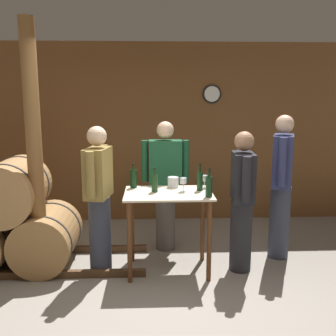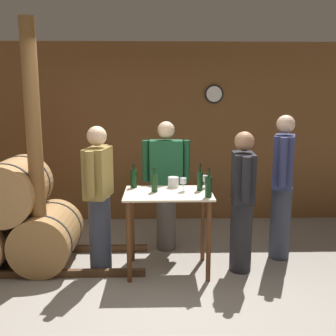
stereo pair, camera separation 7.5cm
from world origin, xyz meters
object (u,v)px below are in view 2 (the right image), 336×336
at_px(person_host, 166,183).
at_px(wine_bottle_right, 209,186).
at_px(wooden_post, 35,152).
at_px(person_visitor_near_door, 99,197).
at_px(person_visitor_with_scarf, 242,199).
at_px(wine_bottle_center, 200,180).
at_px(wine_bottle_far_left, 134,178).
at_px(wine_glass_near_center, 205,179).
at_px(wine_bottle_left, 154,182).
at_px(person_visitor_bearded, 282,184).
at_px(wine_glass_near_left, 183,181).
at_px(ice_bucket, 173,182).

bearing_deg(person_host, wine_bottle_right, -63.49).
distance_m(wooden_post, person_visitor_near_door, 0.81).
bearing_deg(person_visitor_with_scarf, wine_bottle_center, 169.35).
distance_m(wine_bottle_far_left, wine_glass_near_center, 0.80).
bearing_deg(wine_bottle_left, wine_glass_near_center, 15.34).
bearing_deg(wine_bottle_left, wooden_post, -177.44).
bearing_deg(person_visitor_bearded, wine_glass_near_center, -171.65).
bearing_deg(wooden_post, person_visitor_near_door, 2.53).
bearing_deg(wine_glass_near_center, person_visitor_bearded, 8.35).
xyz_separation_m(wine_glass_near_center, person_visitor_with_scarf, (0.39, -0.20, -0.19)).
bearing_deg(person_visitor_with_scarf, person_visitor_bearded, 31.92).
bearing_deg(person_visitor_bearded, wine_bottle_far_left, -177.13).
distance_m(wine_glass_near_center, person_visitor_with_scarf, 0.48).
relative_size(wine_bottle_far_left, wine_glass_near_left, 1.85).
distance_m(wine_glass_near_center, person_visitor_near_door, 1.19).
bearing_deg(wine_glass_near_left, person_host, 106.41).
height_order(wine_glass_near_center, person_visitor_bearded, person_visitor_bearded).
xyz_separation_m(wine_bottle_center, ice_bucket, (-0.28, 0.16, -0.06)).
distance_m(wine_bottle_left, wine_glass_near_left, 0.31).
height_order(wooden_post, ice_bucket, wooden_post).
relative_size(wine_bottle_left, wine_glass_near_left, 1.76).
bearing_deg(wooden_post, wine_glass_near_left, 2.38).
bearing_deg(wine_bottle_left, person_host, 77.13).
height_order(wine_bottle_center, person_visitor_with_scarf, person_visitor_with_scarf).
height_order(wine_bottle_left, wine_bottle_right, wine_bottle_right).
relative_size(wine_bottle_left, wine_bottle_center, 0.88).
bearing_deg(wine_bottle_center, wine_bottle_far_left, 167.38).
bearing_deg(wine_bottle_right, person_visitor_near_door, 169.69).
relative_size(wooden_post, wine_glass_near_left, 17.93).
xyz_separation_m(wine_bottle_center, wine_bottle_right, (0.06, -0.28, 0.00)).
bearing_deg(wooden_post, person_host, 25.44).
height_order(ice_bucket, person_host, person_host).
relative_size(wine_bottle_right, person_visitor_bearded, 0.17).
height_order(wine_bottle_center, wine_bottle_right, wine_bottle_center).
distance_m(wine_bottle_center, wine_glass_near_center, 0.13).
height_order(wine_bottle_left, wine_glass_near_center, wine_bottle_left).
relative_size(person_host, person_visitor_bearded, 0.95).
relative_size(wooden_post, wine_bottle_right, 9.03).
bearing_deg(ice_bucket, person_host, 100.60).
bearing_deg(person_visitor_with_scarf, wooden_post, -179.74).
bearing_deg(wine_bottle_left, wine_bottle_far_left, 139.32).
distance_m(wine_bottle_right, person_visitor_bearded, 1.08).
xyz_separation_m(wine_bottle_left, wine_glass_near_left, (0.31, 0.01, 0.01)).
height_order(ice_bucket, person_visitor_with_scarf, person_visitor_with_scarf).
bearing_deg(wine_bottle_left, person_visitor_bearded, 11.03).
relative_size(person_host, person_visitor_near_door, 1.00).
height_order(wooden_post, wine_bottle_right, wooden_post).
relative_size(wine_bottle_left, person_host, 0.16).
bearing_deg(wine_bottle_left, person_visitor_near_door, -177.42).
distance_m(wine_bottle_center, person_visitor_bearded, 1.03).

